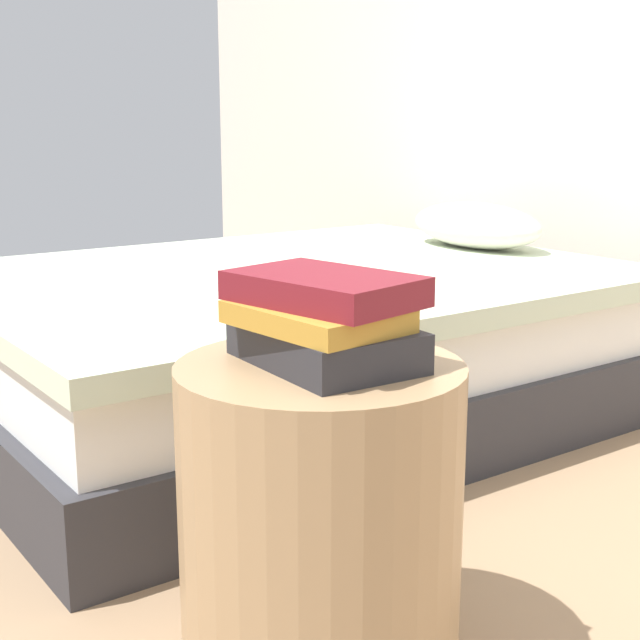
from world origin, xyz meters
TOP-DOWN VIEW (x-y plane):
  - bed at (-1.12, 0.76)m, footprint 1.59×2.05m
  - side_table at (0.00, 0.00)m, footprint 0.47×0.47m
  - book_charcoal at (-0.00, 0.01)m, footprint 0.31×0.23m
  - book_ochre at (0.01, -0.01)m, footprint 0.28×0.20m
  - book_maroon at (0.00, 0.01)m, footprint 0.32×0.23m

SIDE VIEW (x-z plane):
  - bed at x=-1.12m, z-range -0.08..0.54m
  - side_table at x=0.00m, z-range 0.00..0.53m
  - book_charcoal at x=0.00m, z-range 0.53..0.59m
  - book_ochre at x=0.01m, z-range 0.59..0.63m
  - book_maroon at x=0.00m, z-range 0.63..0.68m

